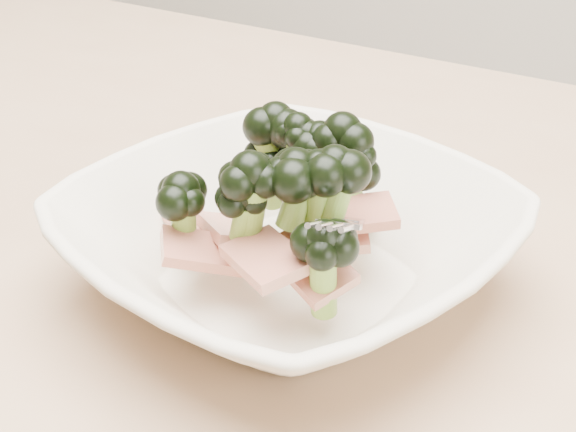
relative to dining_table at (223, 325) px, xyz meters
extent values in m
cube|color=tan|center=(0.00, 0.00, 0.08)|extent=(1.20, 0.80, 0.04)
cylinder|color=tan|center=(-0.55, 0.35, -0.30)|extent=(0.06, 0.06, 0.71)
imported|color=beige|center=(0.09, -0.05, 0.13)|extent=(0.31, 0.31, 0.06)
cylinder|color=olive|center=(0.04, -0.09, 0.15)|extent=(0.02, 0.02, 0.04)
ellipsoid|color=black|center=(0.04, -0.09, 0.17)|extent=(0.04, 0.04, 0.03)
cylinder|color=olive|center=(0.10, 0.00, 0.16)|extent=(0.03, 0.02, 0.05)
ellipsoid|color=black|center=(0.10, 0.00, 0.19)|extent=(0.04, 0.04, 0.03)
cylinder|color=olive|center=(0.07, 0.01, 0.14)|extent=(0.02, 0.02, 0.04)
ellipsoid|color=black|center=(0.07, 0.01, 0.17)|extent=(0.04, 0.04, 0.03)
cylinder|color=olive|center=(0.08, -0.08, 0.16)|extent=(0.02, 0.02, 0.04)
ellipsoid|color=black|center=(0.08, -0.08, 0.19)|extent=(0.04, 0.04, 0.03)
cylinder|color=olive|center=(0.12, -0.05, 0.17)|extent=(0.03, 0.02, 0.05)
ellipsoid|color=black|center=(0.12, -0.05, 0.19)|extent=(0.04, 0.04, 0.03)
cylinder|color=olive|center=(0.14, -0.09, 0.14)|extent=(0.02, 0.02, 0.04)
ellipsoid|color=black|center=(0.14, -0.09, 0.17)|extent=(0.04, 0.04, 0.03)
cylinder|color=olive|center=(0.11, -0.06, 0.17)|extent=(0.02, 0.02, 0.04)
ellipsoid|color=black|center=(0.11, -0.06, 0.19)|extent=(0.03, 0.03, 0.03)
cylinder|color=olive|center=(0.05, -0.01, 0.15)|extent=(0.03, 0.03, 0.06)
ellipsoid|color=black|center=(0.05, -0.01, 0.19)|extent=(0.04, 0.04, 0.03)
cylinder|color=olive|center=(0.11, -0.05, 0.16)|extent=(0.02, 0.01, 0.03)
ellipsoid|color=black|center=(0.11, -0.05, 0.18)|extent=(0.03, 0.03, 0.02)
cylinder|color=olive|center=(0.11, -0.01, 0.16)|extent=(0.01, 0.02, 0.04)
ellipsoid|color=black|center=(0.11, -0.01, 0.18)|extent=(0.03, 0.03, 0.02)
cylinder|color=olive|center=(0.10, -0.06, 0.17)|extent=(0.02, 0.02, 0.04)
ellipsoid|color=black|center=(0.10, -0.06, 0.19)|extent=(0.04, 0.04, 0.03)
cylinder|color=olive|center=(0.09, -0.01, 0.16)|extent=(0.02, 0.03, 0.05)
ellipsoid|color=black|center=(0.09, -0.01, 0.18)|extent=(0.04, 0.04, 0.03)
cylinder|color=olive|center=(0.07, -0.01, 0.16)|extent=(0.01, 0.02, 0.04)
ellipsoid|color=black|center=(0.07, -0.01, 0.19)|extent=(0.03, 0.03, 0.03)
cylinder|color=olive|center=(0.08, -0.08, 0.16)|extent=(0.02, 0.01, 0.03)
ellipsoid|color=black|center=(0.08, -0.08, 0.18)|extent=(0.03, 0.03, 0.02)
cylinder|color=olive|center=(0.05, -0.01, 0.14)|extent=(0.02, 0.01, 0.04)
ellipsoid|color=black|center=(0.05, -0.01, 0.16)|extent=(0.03, 0.03, 0.03)
cylinder|color=olive|center=(0.09, -0.01, 0.15)|extent=(0.01, 0.02, 0.03)
ellipsoid|color=black|center=(0.09, -0.01, 0.17)|extent=(0.03, 0.03, 0.02)
cylinder|color=olive|center=(0.11, 0.00, 0.15)|extent=(0.03, 0.02, 0.04)
ellipsoid|color=black|center=(0.11, 0.00, 0.17)|extent=(0.04, 0.04, 0.03)
cube|color=maroon|center=(0.06, -0.06, 0.14)|extent=(0.06, 0.06, 0.03)
cube|color=maroon|center=(0.06, -0.09, 0.14)|extent=(0.06, 0.06, 0.02)
cube|color=maroon|center=(0.11, -0.02, 0.13)|extent=(0.05, 0.06, 0.02)
cube|color=maroon|center=(0.13, -0.02, 0.15)|extent=(0.05, 0.05, 0.01)
cube|color=maroon|center=(0.12, -0.08, 0.14)|extent=(0.06, 0.05, 0.02)
cube|color=maroon|center=(0.02, -0.06, 0.13)|extent=(0.06, 0.05, 0.02)
cube|color=maroon|center=(0.10, -0.10, 0.15)|extent=(0.06, 0.05, 0.01)
camera|label=1|loc=(0.30, -0.40, 0.38)|focal=50.00mm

